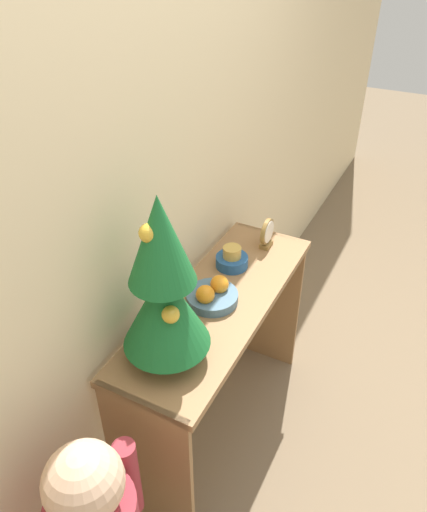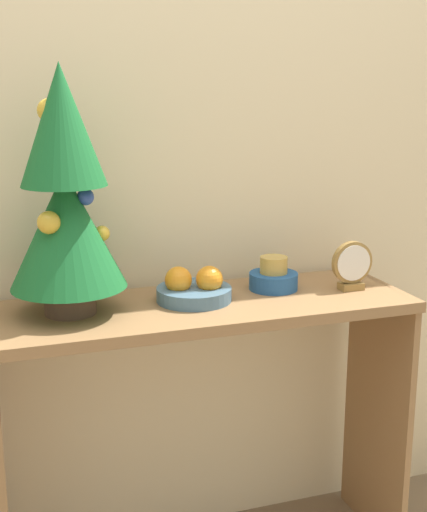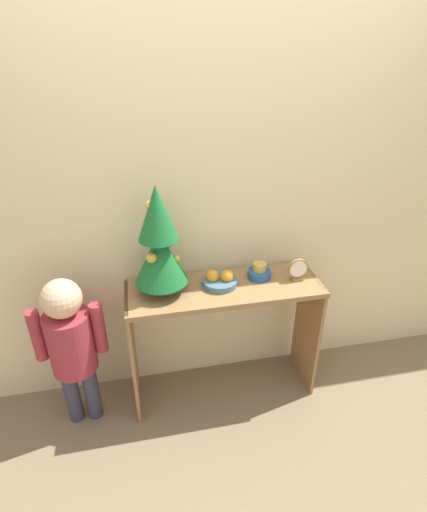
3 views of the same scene
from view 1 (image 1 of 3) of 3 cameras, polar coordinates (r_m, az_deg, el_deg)
ground_plane at (r=2.51m, az=4.74°, el=-20.51°), size 12.00×12.00×0.00m
back_wall at (r=1.82m, az=-5.89°, el=8.10°), size 7.00×0.05×2.50m
console_table at (r=2.09m, az=0.69°, el=-9.09°), size 1.13×0.38×0.81m
mini_tree at (r=1.55m, az=-5.75°, el=-3.59°), size 0.29×0.29×0.62m
fruit_bowl at (r=1.94m, az=-0.14°, el=-4.43°), size 0.20×0.20×0.10m
singing_bowl at (r=2.12m, az=2.12°, el=-0.36°), size 0.14×0.14×0.09m
desk_clock at (r=2.24m, az=6.15°, el=2.56°), size 0.12×0.04×0.14m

